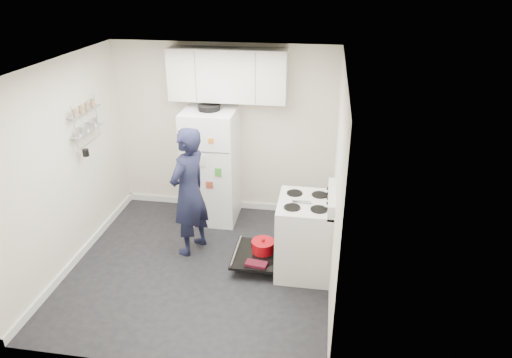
% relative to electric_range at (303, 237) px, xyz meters
% --- Properties ---
extents(room, '(3.21, 3.21, 2.51)m').
position_rel_electric_range_xyz_m(room, '(-1.29, -0.12, 0.74)').
color(room, black).
rests_on(room, ground).
extents(electric_range, '(0.66, 0.76, 1.10)m').
position_rel_electric_range_xyz_m(electric_range, '(0.00, 0.00, 0.00)').
color(electric_range, silver).
rests_on(electric_range, ground).
extents(open_oven_door, '(0.55, 0.70, 0.23)m').
position_rel_electric_range_xyz_m(open_oven_door, '(-0.55, 0.02, -0.28)').
color(open_oven_door, black).
rests_on(open_oven_door, ground).
extents(refrigerator, '(0.72, 0.74, 1.73)m').
position_rel_electric_range_xyz_m(refrigerator, '(-1.39, 1.10, 0.37)').
color(refrigerator, white).
rests_on(refrigerator, ground).
extents(upper_cabinets, '(1.60, 0.33, 0.70)m').
position_rel_electric_range_xyz_m(upper_cabinets, '(-1.16, 1.28, 1.63)').
color(upper_cabinets, silver).
rests_on(upper_cabinets, room).
extents(wall_shelf_rack, '(0.14, 0.60, 0.61)m').
position_rel_electric_range_xyz_m(wall_shelf_rack, '(-2.78, 0.34, 1.21)').
color(wall_shelf_rack, '#B2B2B7').
rests_on(wall_shelf_rack, room).
extents(person, '(0.61, 0.73, 1.70)m').
position_rel_electric_range_xyz_m(person, '(-1.47, 0.21, 0.38)').
color(person, '#161931').
rests_on(person, ground).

